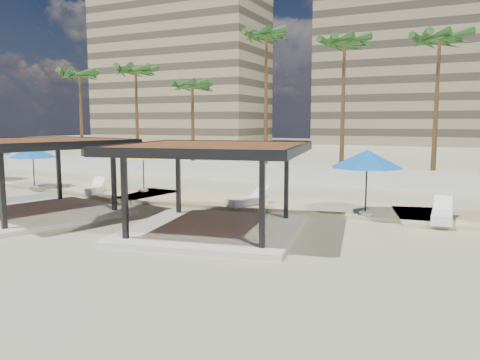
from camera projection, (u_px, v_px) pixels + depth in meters
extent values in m
plane|color=tan|center=(150.00, 231.00, 17.93)|extent=(200.00, 200.00, 0.00)
cube|color=#C6B284|center=(67.00, 187.00, 29.77)|extent=(16.40, 6.19, 0.24)
cube|color=#C6B284|center=(267.00, 204.00, 23.35)|extent=(16.24, 5.11, 0.24)
cube|color=silver|center=(290.00, 174.00, 32.20)|extent=(56.00, 0.30, 1.20)
cube|color=#937F60|center=(180.00, 68.00, 94.93)|extent=(34.00, 16.00, 30.00)
cube|color=#847259|center=(426.00, 67.00, 84.39)|extent=(38.00, 16.00, 28.00)
cube|color=beige|center=(214.00, 230.00, 17.69)|extent=(7.34, 7.34, 0.19)
cube|color=black|center=(125.00, 197.00, 15.82)|extent=(0.20, 0.20, 2.86)
cube|color=black|center=(178.00, 180.00, 20.38)|extent=(0.20, 0.20, 2.86)
cube|color=black|center=(262.00, 203.00, 14.61)|extent=(0.20, 0.20, 2.86)
cube|color=black|center=(286.00, 184.00, 19.18)|extent=(0.20, 0.20, 2.86)
cube|color=brown|center=(213.00, 148.00, 17.31)|extent=(7.56, 7.56, 0.27)
cube|color=black|center=(180.00, 154.00, 14.20)|extent=(6.48, 1.33, 0.32)
cube|color=black|center=(236.00, 144.00, 20.41)|extent=(6.48, 1.33, 0.32)
cube|color=black|center=(134.00, 147.00, 18.12)|extent=(1.33, 6.48, 0.32)
cube|color=black|center=(300.00, 149.00, 16.49)|extent=(1.33, 6.48, 0.32)
cube|color=beige|center=(37.00, 213.00, 20.85)|extent=(7.81, 7.81, 0.19)
cube|color=black|center=(59.00, 171.00, 24.04)|extent=(0.21, 0.21, 2.90)
cube|color=black|center=(2.00, 190.00, 17.28)|extent=(0.21, 0.21, 2.90)
cube|color=black|center=(114.00, 178.00, 20.93)|extent=(0.21, 0.21, 2.90)
cube|color=brown|center=(33.00, 143.00, 20.47)|extent=(8.05, 8.05, 0.27)
cube|color=black|center=(99.00, 141.00, 22.95)|extent=(6.47, 1.84, 0.33)
cube|color=black|center=(1.00, 141.00, 22.59)|extent=(1.84, 6.47, 0.33)
cube|color=black|center=(73.00, 145.00, 18.35)|extent=(1.84, 6.47, 0.33)
cylinder|color=beige|center=(144.00, 190.00, 26.91)|extent=(0.51, 0.51, 0.12)
cylinder|color=#262628|center=(143.00, 170.00, 26.77)|extent=(0.07, 0.07, 2.43)
cone|color=yellow|center=(143.00, 152.00, 26.64)|extent=(3.65, 3.65, 0.71)
cylinder|color=beige|center=(365.00, 213.00, 20.13)|extent=(0.54, 0.54, 0.13)
cylinder|color=#262628|center=(366.00, 185.00, 19.98)|extent=(0.08, 0.08, 2.60)
cone|color=blue|center=(367.00, 159.00, 19.84)|extent=(3.53, 3.53, 0.76)
cylinder|color=beige|center=(34.00, 186.00, 28.60)|extent=(0.49, 0.49, 0.12)
cylinder|color=#262628|center=(34.00, 168.00, 28.46)|extent=(0.07, 0.07, 2.33)
cone|color=blue|center=(33.00, 152.00, 28.34)|extent=(3.13, 3.13, 0.68)
cube|color=white|center=(95.00, 190.00, 26.53)|extent=(1.51, 2.03, 0.27)
cube|color=white|center=(95.00, 187.00, 26.51)|extent=(1.51, 2.03, 0.06)
cube|color=white|center=(98.00, 181.00, 27.23)|extent=(0.88, 0.89, 0.49)
cube|color=white|center=(247.00, 202.00, 22.47)|extent=(1.54, 2.24, 0.30)
cube|color=white|center=(247.00, 198.00, 22.45)|extent=(1.54, 2.24, 0.06)
cube|color=white|center=(260.00, 191.00, 22.95)|extent=(0.94, 0.95, 0.54)
cube|color=white|center=(442.00, 217.00, 18.79)|extent=(0.80, 2.19, 0.30)
cube|color=white|center=(442.00, 213.00, 18.77)|extent=(0.80, 2.19, 0.07)
cube|color=white|center=(443.00, 203.00, 19.51)|extent=(0.73, 0.76, 0.55)
cone|color=brown|center=(81.00, 120.00, 42.76)|extent=(0.36, 0.36, 8.59)
ellipsoid|color=#244E1B|center=(79.00, 75.00, 42.26)|extent=(3.00, 3.00, 1.80)
cone|color=brown|center=(137.00, 120.00, 40.55)|extent=(0.36, 0.36, 8.69)
ellipsoid|color=#244E1B|center=(136.00, 72.00, 40.05)|extent=(3.00, 3.00, 1.80)
cone|color=brown|center=(193.00, 129.00, 37.55)|extent=(0.36, 0.36, 7.19)
ellipsoid|color=#244E1B|center=(192.00, 87.00, 37.14)|extent=(3.00, 3.00, 1.80)
cone|color=brown|center=(266.00, 106.00, 35.49)|extent=(0.36, 0.36, 10.76)
ellipsoid|color=#244E1B|center=(266.00, 36.00, 34.85)|extent=(3.00, 3.00, 1.80)
cone|color=brown|center=(343.00, 111.00, 32.54)|extent=(0.36, 0.36, 9.76)
ellipsoid|color=#244E1B|center=(345.00, 43.00, 31.97)|extent=(3.00, 3.00, 1.80)
cone|color=brown|center=(436.00, 112.00, 30.17)|extent=(0.36, 0.36, 9.60)
ellipsoid|color=#244E1B|center=(440.00, 39.00, 29.61)|extent=(3.00, 3.00, 1.80)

